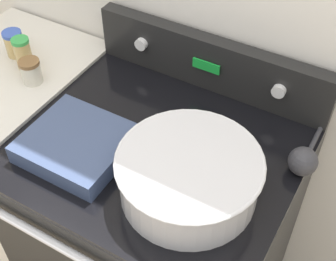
{
  "coord_description": "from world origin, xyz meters",
  "views": [
    {
      "loc": [
        0.47,
        -0.42,
        1.89
      ],
      "look_at": [
        0.02,
        0.36,
        0.99
      ],
      "focal_mm": 50.0,
      "sensor_mm": 36.0,
      "label": 1
    }
  ],
  "objects_px": {
    "spice_jar_brown_cap": "(31,71)",
    "spice_jar_green_cap": "(23,53)",
    "spice_jar_blue_cap": "(14,43)",
    "ladle": "(304,159)",
    "mixing_bowl": "(189,174)",
    "casserole_dish": "(77,143)"
  },
  "relations": [
    {
      "from": "spice_jar_green_cap",
      "to": "spice_jar_blue_cap",
      "type": "relative_size",
      "value": 1.22
    },
    {
      "from": "spice_jar_brown_cap",
      "to": "casserole_dish",
      "type": "bearing_deg",
      "value": -27.95
    },
    {
      "from": "casserole_dish",
      "to": "spice_jar_green_cap",
      "type": "bearing_deg",
      "value": 151.05
    },
    {
      "from": "casserole_dish",
      "to": "spice_jar_brown_cap",
      "type": "distance_m",
      "value": 0.34
    },
    {
      "from": "spice_jar_brown_cap",
      "to": "spice_jar_blue_cap",
      "type": "height_order",
      "value": "spice_jar_blue_cap"
    },
    {
      "from": "spice_jar_brown_cap",
      "to": "mixing_bowl",
      "type": "bearing_deg",
      "value": -11.97
    },
    {
      "from": "ladle",
      "to": "spice_jar_green_cap",
      "type": "relative_size",
      "value": 2.71
    },
    {
      "from": "ladle",
      "to": "spice_jar_blue_cap",
      "type": "bearing_deg",
      "value": -179.63
    },
    {
      "from": "spice_jar_brown_cap",
      "to": "spice_jar_blue_cap",
      "type": "bearing_deg",
      "value": 150.54
    },
    {
      "from": "spice_jar_blue_cap",
      "to": "mixing_bowl",
      "type": "bearing_deg",
      "value": -15.54
    },
    {
      "from": "ladle",
      "to": "spice_jar_green_cap",
      "type": "distance_m",
      "value": 0.93
    },
    {
      "from": "spice_jar_brown_cap",
      "to": "spice_jar_green_cap",
      "type": "height_order",
      "value": "spice_jar_green_cap"
    },
    {
      "from": "spice_jar_brown_cap",
      "to": "spice_jar_green_cap",
      "type": "relative_size",
      "value": 0.73
    },
    {
      "from": "ladle",
      "to": "spice_jar_blue_cap",
      "type": "height_order",
      "value": "spice_jar_blue_cap"
    },
    {
      "from": "spice_jar_blue_cap",
      "to": "spice_jar_green_cap",
      "type": "bearing_deg",
      "value": -25.89
    },
    {
      "from": "spice_jar_brown_cap",
      "to": "spice_jar_blue_cap",
      "type": "relative_size",
      "value": 0.89
    },
    {
      "from": "spice_jar_green_cap",
      "to": "spice_jar_blue_cap",
      "type": "bearing_deg",
      "value": 154.11
    },
    {
      "from": "spice_jar_green_cap",
      "to": "mixing_bowl",
      "type": "bearing_deg",
      "value": -14.34
    },
    {
      "from": "mixing_bowl",
      "to": "spice_jar_brown_cap",
      "type": "relative_size",
      "value": 4.57
    },
    {
      "from": "ladle",
      "to": "mixing_bowl",
      "type": "bearing_deg",
      "value": -135.27
    },
    {
      "from": "casserole_dish",
      "to": "ladle",
      "type": "xyz_separation_m",
      "value": [
        0.56,
        0.25,
        0.0
      ]
    },
    {
      "from": "spice_jar_green_cap",
      "to": "spice_jar_blue_cap",
      "type": "xyz_separation_m",
      "value": [
        -0.08,
        0.04,
        -0.01
      ]
    }
  ]
}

